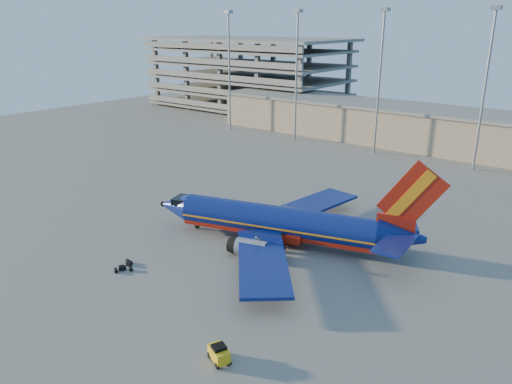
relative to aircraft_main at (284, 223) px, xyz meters
The scene contains 7 objects.
ground 7.04m from the aircraft_main, 160.51° to the left, with size 220.00×220.00×0.00m, color slate.
terminal_building 60.33m from the aircraft_main, 86.36° to the left, with size 122.00×16.00×8.50m.
parking_garage 102.67m from the aircraft_main, 131.80° to the left, with size 62.00×32.00×21.40m.
light_mast_row 50.46m from the aircraft_main, 91.39° to the left, with size 101.60×1.60×28.65m.
aircraft_main is the anchor object (origin of this frame).
baggage_tug 23.89m from the aircraft_main, 67.10° to the right, with size 2.37×1.94×1.47m.
luggage_pile 19.49m from the aircraft_main, 120.79° to the right, with size 2.36×2.70×0.51m.
Camera 1 is at (38.85, -48.73, 26.10)m, focal length 35.00 mm.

